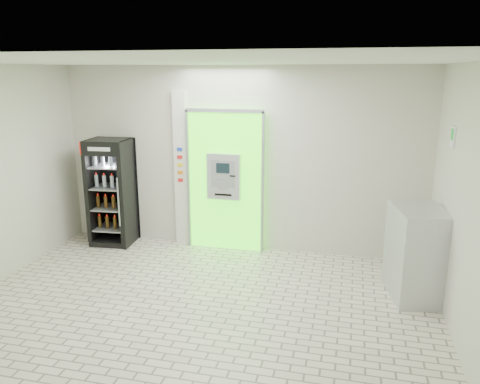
% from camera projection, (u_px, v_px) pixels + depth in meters
% --- Properties ---
extents(ground, '(6.00, 6.00, 0.00)m').
position_uv_depth(ground, '(189.00, 319.00, 5.64)').
color(ground, beige).
rests_on(ground, ground).
extents(room_shell, '(6.00, 6.00, 6.00)m').
position_uv_depth(room_shell, '(185.00, 170.00, 5.18)').
color(room_shell, beige).
rests_on(room_shell, ground).
extents(atm_assembly, '(1.30, 0.24, 2.33)m').
position_uv_depth(atm_assembly, '(226.00, 180.00, 7.66)').
color(atm_assembly, '#3EE715').
rests_on(atm_assembly, ground).
extents(pillar, '(0.22, 0.11, 2.60)m').
position_uv_depth(pillar, '(181.00, 170.00, 7.84)').
color(pillar, silver).
rests_on(pillar, ground).
extents(beverage_cooler, '(0.73, 0.68, 1.81)m').
position_uv_depth(beverage_cooler, '(112.00, 194.00, 7.98)').
color(beverage_cooler, black).
rests_on(beverage_cooler, ground).
extents(steel_cabinet, '(0.78, 1.01, 1.21)m').
position_uv_depth(steel_cabinet, '(416.00, 253.00, 6.09)').
color(steel_cabinet, '#B8BAC0').
rests_on(steel_cabinet, ground).
extents(exit_sign, '(0.02, 0.22, 0.26)m').
position_uv_depth(exit_sign, '(453.00, 136.00, 5.74)').
color(exit_sign, white).
rests_on(exit_sign, room_shell).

